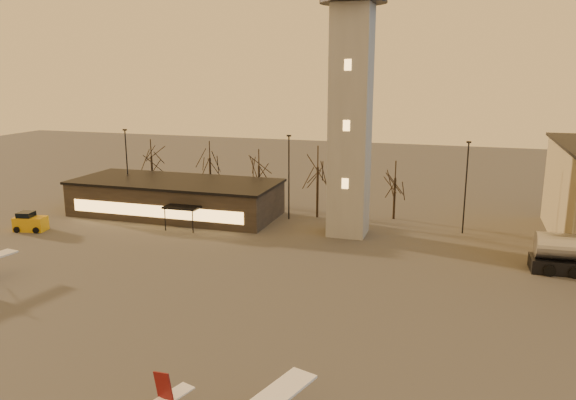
{
  "coord_description": "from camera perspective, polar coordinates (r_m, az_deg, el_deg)",
  "views": [
    {
      "loc": [
        11.46,
        -28.25,
        17.46
      ],
      "look_at": [
        -1.51,
        13.0,
        7.45
      ],
      "focal_mm": 35.0,
      "sensor_mm": 36.0,
      "label": 1
    }
  ],
  "objects": [
    {
      "name": "service_cart",
      "position": [
        68.84,
        -24.73,
        -2.18
      ],
      "size": [
        3.65,
        2.67,
        2.13
      ],
      "rotation": [
        0.0,
        0.0,
        0.19
      ],
      "color": "#D1950C",
      "rests_on": "ground"
    },
    {
      "name": "ground",
      "position": [
        35.14,
        -4.2,
        -16.8
      ],
      "size": [
        220.0,
        220.0,
        0.0
      ],
      "primitive_type": "plane",
      "color": "#3F3D3A",
      "rests_on": "ground"
    },
    {
      "name": "light_poles",
      "position": [
        61.45,
        6.84,
        1.63
      ],
      "size": [
        58.5,
        12.25,
        10.14
      ],
      "color": "black",
      "rests_on": "ground"
    },
    {
      "name": "terminal",
      "position": [
        70.58,
        -11.32,
        0.25
      ],
      "size": [
        25.4,
        12.2,
        4.3
      ],
      "color": "black",
      "rests_on": "ground"
    },
    {
      "name": "tree_row",
      "position": [
        72.87,
        -2.99,
        3.92
      ],
      "size": [
        37.2,
        9.2,
        8.8
      ],
      "color": "black",
      "rests_on": "ground"
    },
    {
      "name": "control_tower",
      "position": [
        59.38,
        6.46,
        11.86
      ],
      "size": [
        6.8,
        6.8,
        32.6
      ],
      "color": "gray",
      "rests_on": "ground"
    }
  ]
}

